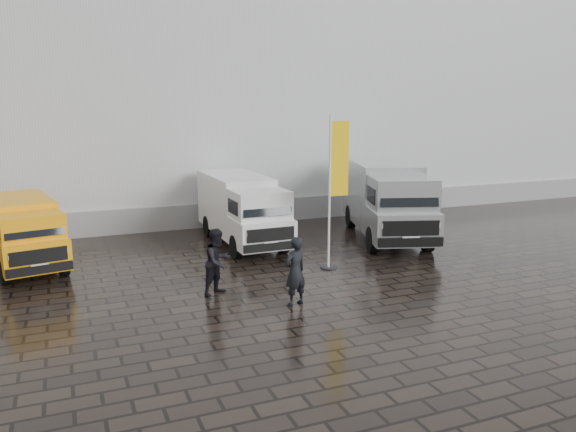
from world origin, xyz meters
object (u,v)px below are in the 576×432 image
(van_yellow, at_px, (24,234))
(van_white, at_px, (242,211))
(person_front, at_px, (295,271))
(person_tent, at_px, (218,262))
(flagpole, at_px, (335,185))
(wheelie_bin, at_px, (433,201))
(van_silver, at_px, (386,201))

(van_yellow, relative_size, van_white, 0.82)
(van_yellow, distance_m, person_front, 9.00)
(van_yellow, xyz_separation_m, person_tent, (4.92, -4.65, -0.17))
(flagpole, height_order, wheelie_bin, flagpole)
(person_tent, bearing_deg, van_white, 32.72)
(van_yellow, height_order, van_silver, van_silver)
(van_yellow, distance_m, van_silver, 12.56)
(van_yellow, relative_size, wheelie_bin, 4.66)
(van_white, bearing_deg, van_yellow, -177.81)
(flagpole, bearing_deg, van_yellow, 158.06)
(person_tent, bearing_deg, person_front, -77.38)
(van_silver, xyz_separation_m, wheelie_bin, (5.04, 3.89, -0.92))
(wheelie_bin, height_order, person_tent, person_tent)
(wheelie_bin, height_order, person_front, person_front)
(van_silver, bearing_deg, van_yellow, -165.88)
(person_front, distance_m, person_tent, 2.23)
(van_yellow, bearing_deg, person_front, -55.12)
(person_front, bearing_deg, flagpole, -151.02)
(van_yellow, distance_m, van_white, 7.22)
(van_silver, relative_size, person_tent, 3.63)
(flagpole, bearing_deg, person_tent, -165.30)
(van_yellow, bearing_deg, flagpole, -33.41)
(flagpole, xyz_separation_m, person_front, (-2.41, -2.62, -1.73))
(van_white, height_order, wheelie_bin, van_white)
(van_silver, height_order, wheelie_bin, van_silver)
(van_white, bearing_deg, van_silver, -13.37)
(van_silver, xyz_separation_m, person_front, (-6.01, -5.41, -0.52))
(van_yellow, xyz_separation_m, van_silver, (12.53, -0.80, 0.35))
(van_white, xyz_separation_m, wheelie_bin, (10.36, 2.71, -0.73))
(van_white, height_order, person_tent, van_white)
(flagpole, bearing_deg, wheelie_bin, 37.74)
(van_white, relative_size, van_silver, 0.86)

